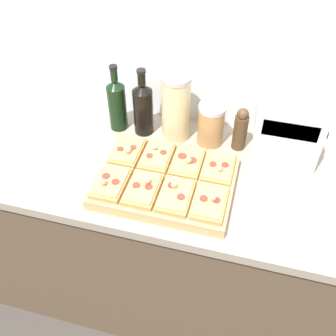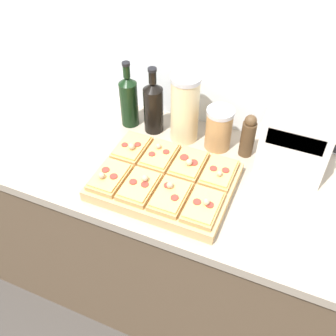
# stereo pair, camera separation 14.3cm
# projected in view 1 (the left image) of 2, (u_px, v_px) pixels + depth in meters

# --- Properties ---
(wall_back) EXTENTS (6.00, 0.06, 2.50)m
(wall_back) POSITION_uv_depth(u_px,v_px,m) (205.00, 50.00, 1.54)
(wall_back) COLOR silver
(wall_back) RESTS_ON ground_plane
(kitchen_counter) EXTENTS (2.63, 0.67, 0.93)m
(kitchen_counter) POSITION_uv_depth(u_px,v_px,m) (180.00, 241.00, 1.84)
(kitchen_counter) COLOR brown
(kitchen_counter) RESTS_ON ground_plane
(cutting_board) EXTENTS (0.49, 0.37, 0.04)m
(cutting_board) POSITION_uv_depth(u_px,v_px,m) (166.00, 182.00, 1.44)
(cutting_board) COLOR tan
(cutting_board) RESTS_ON kitchen_counter
(pizza_slice_back_left) EXTENTS (0.11, 0.17, 0.05)m
(pizza_slice_back_left) POSITION_uv_depth(u_px,v_px,m) (127.00, 151.00, 1.50)
(pizza_slice_back_left) COLOR tan
(pizza_slice_back_left) RESTS_ON cutting_board
(pizza_slice_back_midleft) EXTENTS (0.11, 0.17, 0.05)m
(pizza_slice_back_midleft) POSITION_uv_depth(u_px,v_px,m) (157.00, 156.00, 1.48)
(pizza_slice_back_midleft) COLOR tan
(pizza_slice_back_midleft) RESTS_ON cutting_board
(pizza_slice_back_midright) EXTENTS (0.11, 0.17, 0.05)m
(pizza_slice_back_midright) POSITION_uv_depth(u_px,v_px,m) (187.00, 162.00, 1.46)
(pizza_slice_back_midright) COLOR tan
(pizza_slice_back_midright) RESTS_ON cutting_board
(pizza_slice_back_right) EXTENTS (0.11, 0.17, 0.05)m
(pizza_slice_back_right) POSITION_uv_depth(u_px,v_px,m) (219.00, 167.00, 1.44)
(pizza_slice_back_right) COLOR tan
(pizza_slice_back_right) RESTS_ON cutting_board
(pizza_slice_front_left) EXTENTS (0.11, 0.17, 0.05)m
(pizza_slice_front_left) POSITION_uv_depth(u_px,v_px,m) (111.00, 183.00, 1.38)
(pizza_slice_front_left) COLOR tan
(pizza_slice_front_left) RESTS_ON cutting_board
(pizza_slice_front_midleft) EXTENTS (0.11, 0.17, 0.05)m
(pizza_slice_front_midleft) POSITION_uv_depth(u_px,v_px,m) (143.00, 189.00, 1.36)
(pizza_slice_front_midleft) COLOR tan
(pizza_slice_front_midleft) RESTS_ON cutting_board
(pizza_slice_front_midright) EXTENTS (0.11, 0.17, 0.05)m
(pizza_slice_front_midright) POSITION_uv_depth(u_px,v_px,m) (176.00, 195.00, 1.34)
(pizza_slice_front_midright) COLOR tan
(pizza_slice_front_midright) RESTS_ON cutting_board
(pizza_slice_front_right) EXTENTS (0.11, 0.17, 0.05)m
(pizza_slice_front_right) POSITION_uv_depth(u_px,v_px,m) (210.00, 202.00, 1.32)
(pizza_slice_front_right) COLOR tan
(pizza_slice_front_right) RESTS_ON cutting_board
(olive_oil_bottle) EXTENTS (0.08, 0.08, 0.29)m
(olive_oil_bottle) POSITION_uv_depth(u_px,v_px,m) (117.00, 103.00, 1.62)
(olive_oil_bottle) COLOR black
(olive_oil_bottle) RESTS_ON kitchen_counter
(wine_bottle) EXTENTS (0.08, 0.08, 0.29)m
(wine_bottle) POSITION_uv_depth(u_px,v_px,m) (143.00, 108.00, 1.60)
(wine_bottle) COLOR black
(wine_bottle) RESTS_ON kitchen_counter
(grain_jar_tall) EXTENTS (0.12, 0.12, 0.29)m
(grain_jar_tall) POSITION_uv_depth(u_px,v_px,m) (176.00, 108.00, 1.56)
(grain_jar_tall) COLOR beige
(grain_jar_tall) RESTS_ON kitchen_counter
(grain_jar_short) EXTENTS (0.11, 0.11, 0.18)m
(grain_jar_short) POSITION_uv_depth(u_px,v_px,m) (211.00, 125.00, 1.57)
(grain_jar_short) COLOR #AD7F4C
(grain_jar_short) RESTS_ON kitchen_counter
(pepper_mill) EXTENTS (0.06, 0.06, 0.19)m
(pepper_mill) POSITION_uv_depth(u_px,v_px,m) (240.00, 129.00, 1.55)
(pepper_mill) COLOR #47331E
(pepper_mill) RESTS_ON kitchen_counter
(toaster_oven) EXTENTS (0.27, 0.19, 0.24)m
(toaster_oven) POSITION_uv_depth(u_px,v_px,m) (287.00, 131.00, 1.49)
(toaster_oven) COLOR beige
(toaster_oven) RESTS_ON kitchen_counter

